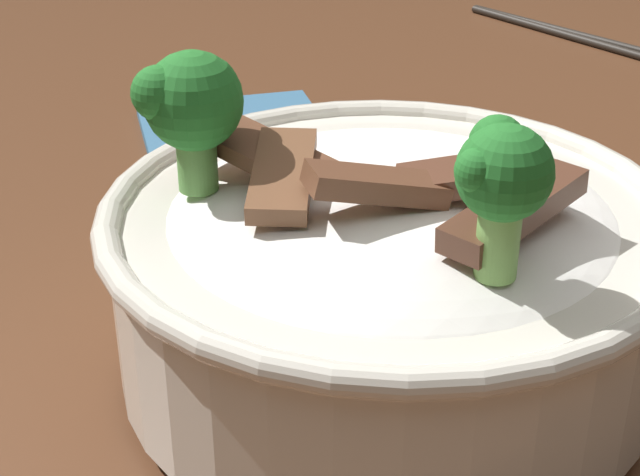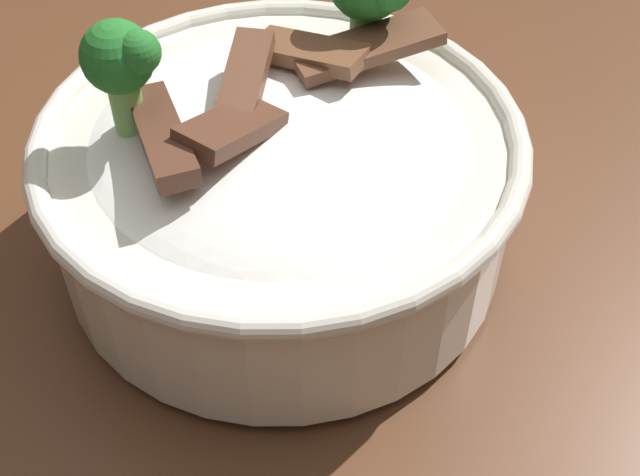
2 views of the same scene
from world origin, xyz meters
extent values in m
cube|color=#56331E|center=(0.00, 0.00, 0.74)|extent=(1.34, 0.98, 0.05)
cube|color=#56331E|center=(-0.60, 0.42, 0.36)|extent=(0.06, 0.06, 0.71)
cylinder|color=silver|center=(-0.10, -0.10, 0.77)|extent=(0.11, 0.11, 0.01)
cylinder|color=silver|center=(-0.10, -0.10, 0.81)|extent=(0.24, 0.24, 0.08)
torus|color=silver|center=(-0.10, -0.10, 0.85)|extent=(0.25, 0.25, 0.01)
ellipsoid|color=white|center=(-0.10, -0.10, 0.84)|extent=(0.21, 0.21, 0.05)
cube|color=brown|center=(-0.13, -0.09, 0.87)|extent=(0.04, 0.06, 0.02)
cube|color=brown|center=(-0.11, -0.05, 0.87)|extent=(0.06, 0.03, 0.02)
cube|color=brown|center=(-0.09, -0.03, 0.87)|extent=(0.07, 0.08, 0.01)
cube|color=#563323|center=(-0.14, -0.14, 0.87)|extent=(0.07, 0.07, 0.01)
cube|color=#563323|center=(-0.11, -0.12, 0.87)|extent=(0.03, 0.06, 0.02)
cylinder|color=#7AB256|center=(-0.17, -0.13, 0.87)|extent=(0.02, 0.02, 0.03)
sphere|color=#237028|center=(-0.17, -0.13, 0.89)|extent=(0.03, 0.03, 0.03)
sphere|color=#237028|center=(-0.16, -0.13, 0.90)|extent=(0.02, 0.02, 0.02)
sphere|color=#237028|center=(-0.18, -0.12, 0.90)|extent=(0.02, 0.02, 0.02)
cylinder|color=#5B9947|center=(-0.10, -0.01, 0.87)|extent=(0.02, 0.02, 0.03)
camera|label=1|loc=(-0.48, -0.07, 1.04)|focal=55.27mm
camera|label=2|loc=(0.07, -0.38, 1.12)|focal=47.42mm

